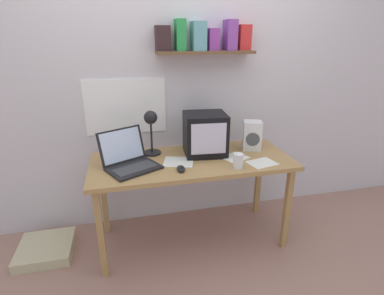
{
  "coord_description": "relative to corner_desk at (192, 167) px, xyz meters",
  "views": [
    {
      "loc": [
        -0.5,
        -2.11,
        1.67
      ],
      "look_at": [
        0.0,
        0.0,
        0.85
      ],
      "focal_mm": 28.0,
      "sensor_mm": 36.0,
      "label": 1
    }
  ],
  "objects": [
    {
      "name": "ground_plane",
      "position": [
        0.0,
        0.0,
        -0.68
      ],
      "size": [
        12.0,
        12.0,
        0.0
      ],
      "primitive_type": "plane",
      "color": "#A27668"
    },
    {
      "name": "back_wall",
      "position": [
        0.0,
        0.47,
        0.63
      ],
      "size": [
        5.6,
        0.24,
        2.6
      ],
      "color": "silver",
      "rests_on": "ground_plane"
    },
    {
      "name": "corner_desk",
      "position": [
        0.0,
        0.0,
        0.0
      ],
      "size": [
        1.57,
        0.66,
        0.75
      ],
      "color": "#AC834D",
      "rests_on": "ground_plane"
    },
    {
      "name": "crt_monitor",
      "position": [
        0.13,
        0.1,
        0.24
      ],
      "size": [
        0.35,
        0.33,
        0.34
      ],
      "rotation": [
        0.0,
        0.0,
        -0.08
      ],
      "color": "black",
      "rests_on": "corner_desk"
    },
    {
      "name": "laptop",
      "position": [
        -0.49,
        -0.02,
        0.14
      ],
      "size": [
        0.47,
        0.46,
        0.26
      ],
      "rotation": [
        0.0,
        0.0,
        0.47
      ],
      "color": "black",
      "rests_on": "corner_desk"
    },
    {
      "name": "desk_lamp",
      "position": [
        -0.3,
        0.15,
        0.32
      ],
      "size": [
        0.15,
        0.19,
        0.38
      ],
      "rotation": [
        0.0,
        0.0,
        -0.09
      ],
      "color": "black",
      "rests_on": "corner_desk"
    },
    {
      "name": "juice_glass",
      "position": [
        0.29,
        -0.24,
        0.12
      ],
      "size": [
        0.07,
        0.07,
        0.11
      ],
      "color": "white",
      "rests_on": "corner_desk"
    },
    {
      "name": "space_heater",
      "position": [
        0.55,
        0.11,
        0.19
      ],
      "size": [
        0.18,
        0.17,
        0.24
      ],
      "rotation": [
        0.0,
        0.0,
        -0.33
      ],
      "color": "white",
      "rests_on": "corner_desk"
    },
    {
      "name": "computer_mouse",
      "position": [
        -0.13,
        -0.19,
        0.09
      ],
      "size": [
        0.06,
        0.11,
        0.03
      ],
      "rotation": [
        0.0,
        0.0,
        -0.05
      ],
      "color": "black",
      "rests_on": "corner_desk"
    },
    {
      "name": "printed_handout",
      "position": [
        -0.11,
        -0.03,
        0.07
      ],
      "size": [
        0.27,
        0.26,
        0.0
      ],
      "rotation": [
        0.0,
        0.0,
        -0.29
      ],
      "color": "white",
      "rests_on": "corner_desk"
    },
    {
      "name": "loose_paper_near_laptop",
      "position": [
        0.5,
        -0.19,
        0.07
      ],
      "size": [
        0.24,
        0.2,
        0.0
      ],
      "rotation": [
        0.0,
        0.0,
        0.22
      ],
      "color": "white",
      "rests_on": "corner_desk"
    },
    {
      "name": "open_notebook",
      "position": [
        -0.56,
        0.22,
        0.07
      ],
      "size": [
        0.24,
        0.22,
        0.0
      ],
      "rotation": [
        0.0,
        0.0,
        0.42
      ],
      "color": "white",
      "rests_on": "corner_desk"
    },
    {
      "name": "loose_paper_near_monitor",
      "position": [
        0.34,
        -0.04,
        0.07
      ],
      "size": [
        0.24,
        0.23,
        0.0
      ],
      "rotation": [
        0.0,
        0.0,
        0.47
      ],
      "color": "white",
      "rests_on": "corner_desk"
    },
    {
      "name": "floor_cushion",
      "position": [
        -1.2,
        0.09,
        -0.64
      ],
      "size": [
        0.42,
        0.42,
        0.08
      ],
      "color": "#C2BA91",
      "rests_on": "ground_plane"
    }
  ]
}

